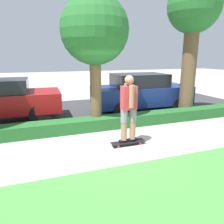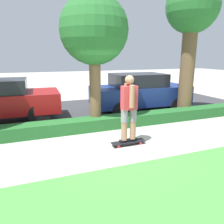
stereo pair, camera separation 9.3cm
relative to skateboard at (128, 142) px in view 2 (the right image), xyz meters
The scene contains 8 objects.
ground_plane 0.43m from the skateboard, behind, with size 60.00×60.00×0.00m, color #ADA89E.
street_asphalt 4.20m from the skateboard, 95.78° to the left, with size 16.22×5.00×0.01m.
hedge_row 1.64m from the skateboard, 105.00° to the left, with size 16.22×0.60×0.39m.
skateboard is the anchor object (origin of this frame).
skater_person 0.97m from the skateboard, behind, with size 0.51×0.46×1.78m.
tree_mid 3.51m from the skateboard, 101.64° to the left, with size 2.13×2.13×4.19m.
tree_far 5.52m from the skateboard, 31.00° to the left, with size 1.96×1.96×5.10m.
parked_car_middle 4.09m from the skateboard, 58.35° to the left, with size 4.25×1.95×1.62m.
Camera 2 is at (-1.95, -5.00, 2.34)m, focal length 35.00 mm.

